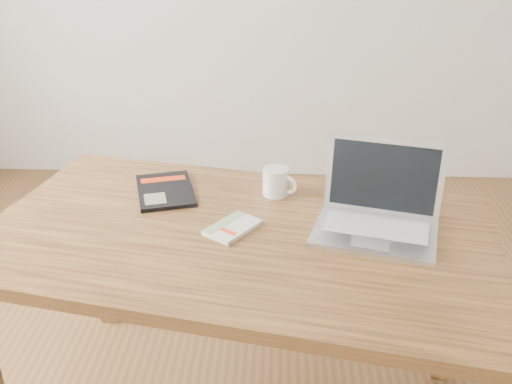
{
  "coord_description": "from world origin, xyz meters",
  "views": [
    {
      "loc": [
        0.15,
        -1.58,
        1.6
      ],
      "look_at": [
        0.09,
        -0.04,
        0.85
      ],
      "focal_mm": 40.0,
      "sensor_mm": 36.0,
      "label": 1
    }
  ],
  "objects_px": {
    "coffee_mug": "(277,181)",
    "black_guidebook": "(165,190)",
    "white_guidebook": "(233,228)",
    "laptop": "(378,213)",
    "desk": "(239,256)"
  },
  "relations": [
    {
      "from": "coffee_mug",
      "to": "black_guidebook",
      "type": "bearing_deg",
      "value": -148.65
    },
    {
      "from": "white_guidebook",
      "to": "black_guidebook",
      "type": "relative_size",
      "value": 0.63
    },
    {
      "from": "laptop",
      "to": "black_guidebook",
      "type": "bearing_deg",
      "value": 177.33
    },
    {
      "from": "laptop",
      "to": "desk",
      "type": "bearing_deg",
      "value": -160.55
    },
    {
      "from": "white_guidebook",
      "to": "laptop",
      "type": "height_order",
      "value": "laptop"
    },
    {
      "from": "desk",
      "to": "laptop",
      "type": "xyz_separation_m",
      "value": [
        0.41,
        0.03,
        0.14
      ]
    },
    {
      "from": "white_guidebook",
      "to": "coffee_mug",
      "type": "distance_m",
      "value": 0.28
    },
    {
      "from": "white_guidebook",
      "to": "laptop",
      "type": "bearing_deg",
      "value": 39.15
    },
    {
      "from": "desk",
      "to": "laptop",
      "type": "distance_m",
      "value": 0.44
    },
    {
      "from": "desk",
      "to": "white_guidebook",
      "type": "bearing_deg",
      "value": 177.33
    },
    {
      "from": "laptop",
      "to": "white_guidebook",
      "type": "bearing_deg",
      "value": -161.3
    },
    {
      "from": "white_guidebook",
      "to": "laptop",
      "type": "distance_m",
      "value": 0.44
    },
    {
      "from": "laptop",
      "to": "coffee_mug",
      "type": "height_order",
      "value": "laptop"
    },
    {
      "from": "laptop",
      "to": "coffee_mug",
      "type": "relative_size",
      "value": 3.55
    },
    {
      "from": "white_guidebook",
      "to": "coffee_mug",
      "type": "height_order",
      "value": "coffee_mug"
    }
  ]
}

